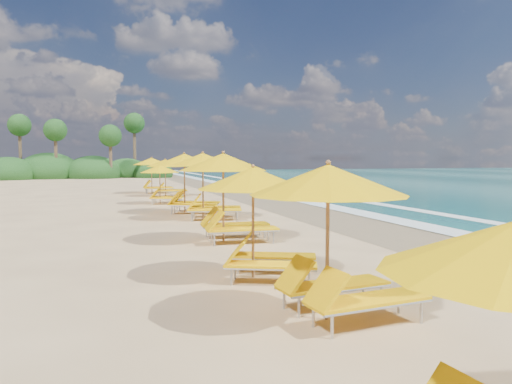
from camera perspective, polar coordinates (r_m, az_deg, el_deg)
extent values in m
plane|color=tan|center=(16.67, 0.00, -4.12)|extent=(160.00, 160.00, 0.00)
cube|color=#8E7754|center=(18.28, 12.05, -3.47)|extent=(4.00, 160.00, 0.01)
cube|color=white|center=(19.06, 15.97, -3.16)|extent=(1.20, 160.00, 0.01)
cube|color=white|center=(20.87, 22.84, -2.73)|extent=(0.80, 160.00, 0.01)
cylinder|color=olive|center=(7.08, 8.46, -6.09)|extent=(0.06, 0.06, 2.24)
cone|color=#FFC205|center=(6.98, 8.54, 1.43)|extent=(2.51, 2.51, 0.45)
sphere|color=olive|center=(6.98, 8.56, 3.48)|extent=(0.08, 0.08, 0.08)
cylinder|color=olive|center=(9.50, -0.35, -3.74)|extent=(0.05, 0.05, 2.15)
cone|color=#FFC205|center=(9.42, -0.35, 1.64)|extent=(2.90, 2.90, 0.43)
sphere|color=olive|center=(9.41, -0.35, 3.10)|extent=(0.08, 0.08, 0.08)
cylinder|color=olive|center=(13.66, -3.89, -0.72)|extent=(0.06, 0.06, 2.46)
cone|color=#FFC205|center=(13.62, -3.91, 3.57)|extent=(2.69, 2.69, 0.49)
sphere|color=olive|center=(13.62, -3.92, 4.72)|extent=(0.09, 0.09, 0.09)
cylinder|color=olive|center=(18.78, -6.30, 0.64)|extent=(0.06, 0.06, 2.52)
cone|color=#FFC205|center=(18.75, -6.32, 3.84)|extent=(3.14, 3.14, 0.51)
sphere|color=olive|center=(18.75, -6.33, 4.70)|extent=(0.09, 0.09, 0.09)
cylinder|color=olive|center=(21.08, -8.46, 0.99)|extent=(0.06, 0.06, 2.52)
cone|color=#FFC205|center=(21.05, -8.49, 3.83)|extent=(3.33, 3.33, 0.51)
sphere|color=olive|center=(21.06, -8.50, 4.60)|extent=(0.09, 0.09, 0.09)
cylinder|color=olive|center=(25.46, -11.31, 0.85)|extent=(0.05, 0.05, 1.98)
cone|color=#FFC205|center=(25.43, -11.33, 2.71)|extent=(2.50, 2.50, 0.40)
sphere|color=olive|center=(25.43, -11.34, 3.20)|extent=(0.07, 0.07, 0.07)
cylinder|color=olive|center=(30.43, -10.68, 1.62)|extent=(0.06, 0.06, 2.26)
cone|color=#FFC205|center=(30.41, -10.70, 3.39)|extent=(2.53, 2.53, 0.45)
sphere|color=olive|center=(30.41, -10.71, 3.87)|extent=(0.08, 0.08, 0.08)
cylinder|color=olive|center=(33.26, -12.26, 1.89)|extent=(0.06, 0.06, 2.36)
cone|color=#FFC205|center=(33.24, -12.28, 3.57)|extent=(2.48, 2.48, 0.47)
sphere|color=olive|center=(33.24, -12.29, 4.03)|extent=(0.08, 0.08, 0.08)
ellipsoid|color=#163D14|center=(60.74, -18.73, 2.16)|extent=(6.40, 6.40, 4.16)
ellipsoid|color=#163D14|center=(62.02, -23.34, 2.15)|extent=(7.20, 7.20, 4.68)
ellipsoid|color=#163D14|center=(60.56, -27.29, 1.88)|extent=(6.00, 6.00, 3.90)
ellipsoid|color=#163D14|center=(62.81, -15.04, 2.21)|extent=(5.60, 5.60, 3.64)
ellipsoid|color=#163D14|center=(61.04, -12.13, 2.16)|extent=(5.00, 5.00, 3.25)
cylinder|color=brown|center=(58.72, -16.84, 3.97)|extent=(0.36, 0.36, 5.00)
sphere|color=#163D14|center=(58.78, -16.89, 6.41)|extent=(2.60, 2.60, 2.60)
cylinder|color=brown|center=(59.91, -22.62, 4.12)|extent=(0.36, 0.36, 5.60)
sphere|color=#163D14|center=(60.00, -22.70, 6.79)|extent=(2.60, 2.60, 2.60)
cylinder|color=brown|center=(62.36, -26.15, 4.28)|extent=(0.36, 0.36, 6.20)
sphere|color=#163D14|center=(62.47, -26.24, 7.12)|extent=(2.60, 2.60, 2.60)
cylinder|color=brown|center=(62.85, -14.18, 4.83)|extent=(0.36, 0.36, 6.80)
sphere|color=#163D14|center=(63.00, -14.23, 7.93)|extent=(2.60, 2.60, 2.60)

